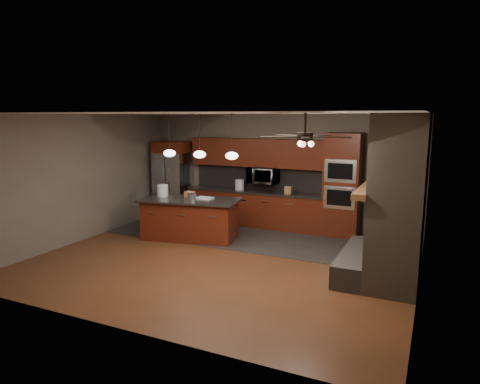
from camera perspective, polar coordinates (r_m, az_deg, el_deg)
The scene contains 22 objects.
ground at distance 8.41m, azimuth -2.24°, elevation -9.03°, with size 7.00×7.00×0.00m, color brown.
ceiling at distance 7.94m, azimuth -2.38°, elevation 10.42°, with size 7.00×6.00×0.02m, color white.
back_wall at distance 10.79m, azimuth 4.98°, elevation 2.84°, with size 7.00×0.02×2.80m, color #685F53.
right_wall at distance 7.20m, azimuth 23.36°, elevation -1.58°, with size 0.02×6.00×2.80m, color #685F53.
left_wall at distance 10.13m, azimuth -20.24°, elevation 1.79°, with size 0.02×6.00×2.80m, color #685F53.
slate_tile_patch at distance 9.97m, azimuth 2.49°, elevation -5.92°, with size 7.00×2.40×0.01m, color #2D2B29.
fireplace_column at distance 7.63m, azimuth 19.93°, elevation -1.52°, with size 1.30×2.10×2.80m.
back_cabinetry at distance 10.80m, azimuth 2.10°, elevation 0.17°, with size 3.59×0.64×2.20m.
oven_tower at distance 10.07m, azimuth 13.49°, elevation 0.89°, with size 0.80×0.63×2.38m.
microwave at distance 10.66m, azimuth 3.12°, elevation 2.24°, with size 0.73×0.41×0.50m, color silver.
refrigerator at distance 11.79m, azimuth -8.92°, elevation 1.62°, with size 0.89×0.75×2.09m.
kitchen_island at distance 9.74m, azimuth -6.71°, elevation -3.57°, with size 2.35×1.37×0.92m.
white_bucket at distance 10.03m, azimuth -10.29°, elevation 0.18°, with size 0.25×0.25×0.27m, color white.
paint_can at distance 9.54m, azimuth -6.42°, elevation -0.65°, with size 0.20×0.20×0.13m, color #B5B4B9.
paint_tray at distance 9.64m, azimuth -4.73°, elevation -0.80°, with size 0.36×0.25×0.04m, color silver.
cardboard_box at distance 9.85m, azimuth -6.74°, elevation -0.31°, with size 0.21×0.15×0.13m, color #A47855.
counter_bucket at distance 10.90m, azimuth -0.06°, elevation 0.99°, with size 0.23×0.23×0.26m, color silver.
counter_box at distance 10.38m, azimuth 6.47°, elevation 0.26°, with size 0.17×0.13×0.18m, color #99764F.
pendant_left at distance 9.42m, azimuth -9.37°, elevation 5.16°, with size 0.26×0.26×0.92m.
pendant_center at distance 9.03m, azimuth -5.41°, elevation 5.03°, with size 0.26×0.26×0.92m.
pendant_right at distance 8.67m, azimuth -1.10°, elevation 4.87°, with size 0.26×0.26×0.92m.
ceiling_fan at distance 6.54m, azimuth 8.65°, elevation 7.39°, with size 1.27×1.33×0.41m.
Camera 1 is at (3.62, -7.07, 2.75)m, focal length 32.00 mm.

